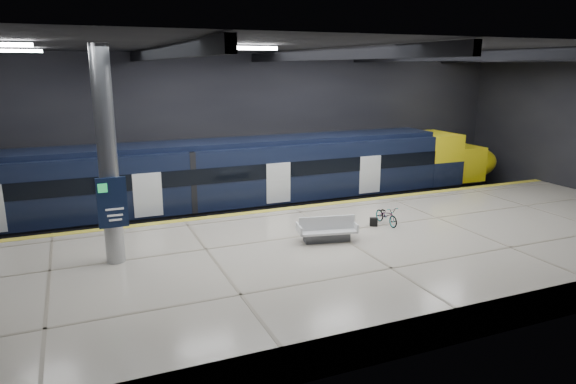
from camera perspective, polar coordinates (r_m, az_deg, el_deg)
ground at (r=21.19m, az=3.66°, el=-6.48°), size 30.00×30.00×0.00m
room_shell at (r=19.95m, az=3.91°, el=9.13°), size 30.10×16.10×8.05m
platform at (r=18.93m, az=7.07°, el=-7.29°), size 30.00×11.00×1.10m
safety_strip at (r=23.22m, az=0.69°, el=-1.76°), size 30.00×0.40×0.01m
rails at (r=25.95m, az=-1.74°, el=-2.44°), size 30.00×1.52×0.16m
train at (r=25.00m, az=-4.84°, el=1.57°), size 29.40×2.84×3.79m
bench at (r=18.84m, az=4.32°, el=-4.49°), size 2.27×1.30×0.95m
bicycle at (r=21.09m, az=10.90°, el=-2.55°), size 0.53×1.47×0.77m
pannier_bag at (r=20.83m, az=9.49°, el=-3.30°), size 0.35×0.29×0.35m
info_column at (r=17.00m, az=-19.38°, el=3.31°), size 0.90×0.78×6.90m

